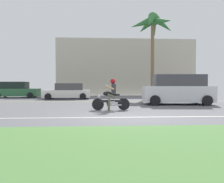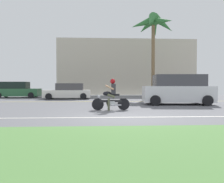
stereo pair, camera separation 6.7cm
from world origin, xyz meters
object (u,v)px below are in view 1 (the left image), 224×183
at_px(suv_nearby, 177,90).
at_px(palm_tree_0, 153,26).
at_px(parked_car_1, 68,92).
at_px(parked_car_0, 16,90).
at_px(motorcyclist, 111,97).

relative_size(suv_nearby, palm_tree_0, 0.51).
height_order(suv_nearby, parked_car_1, suv_nearby).
height_order(parked_car_0, palm_tree_0, palm_tree_0).
height_order(motorcyclist, palm_tree_0, palm_tree_0).
distance_m(parked_car_0, parked_car_1, 6.15).
bearing_deg(parked_car_0, palm_tree_0, 2.32).
xyz_separation_m(parked_car_0, palm_tree_0, (14.19, 0.57, 6.87)).
relative_size(motorcyclist, palm_tree_0, 0.21).
relative_size(parked_car_0, palm_tree_0, 0.48).
bearing_deg(parked_car_1, parked_car_0, 154.95).
height_order(parked_car_0, parked_car_1, parked_car_0).
distance_m(motorcyclist, parked_car_0, 14.82).
bearing_deg(palm_tree_0, suv_nearby, -94.00).
distance_m(suv_nearby, palm_tree_0, 11.41).
distance_m(motorcyclist, parked_car_1, 9.77).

